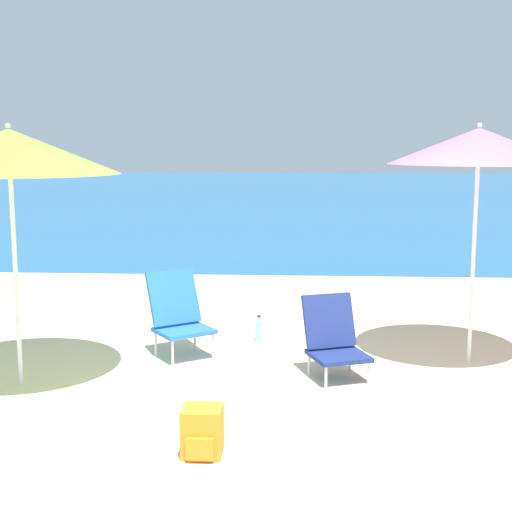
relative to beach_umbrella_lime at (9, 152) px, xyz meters
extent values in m
plane|color=beige|center=(2.35, -1.06, -1.86)|extent=(60.00, 60.00, 0.00)
cube|color=#23669E|center=(2.35, 24.98, -1.85)|extent=(60.00, 40.00, 0.01)
cylinder|color=white|center=(0.00, 0.00, -1.01)|extent=(0.04, 0.04, 1.69)
cone|color=#8ECC3D|center=(0.00, 0.00, 0.00)|extent=(1.69, 1.69, 0.35)
sphere|color=white|center=(0.00, 0.00, 0.20)|extent=(0.04, 0.04, 0.04)
cylinder|color=white|center=(3.75, 0.83, -0.98)|extent=(0.04, 0.04, 1.75)
cone|color=pink|center=(3.75, 0.83, 0.04)|extent=(1.54, 1.54, 0.31)
sphere|color=white|center=(3.75, 0.83, 0.22)|extent=(0.04, 0.04, 0.04)
cylinder|color=silver|center=(2.45, 0.04, -1.76)|extent=(0.02, 0.02, 0.18)
cylinder|color=silver|center=(2.80, 0.17, -1.76)|extent=(0.02, 0.02, 0.18)
cylinder|color=silver|center=(2.32, 0.37, -1.76)|extent=(0.02, 0.02, 0.18)
cylinder|color=silver|center=(2.67, 0.50, -1.76)|extent=(0.02, 0.02, 0.18)
cube|color=navy|center=(2.56, 0.27, -1.65)|extent=(0.56, 0.55, 0.04)
cube|color=navy|center=(2.48, 0.47, -1.41)|extent=(0.48, 0.33, 0.44)
cylinder|color=silver|center=(1.14, 0.53, -1.74)|extent=(0.02, 0.02, 0.24)
cylinder|color=silver|center=(1.46, 0.77, -1.74)|extent=(0.02, 0.02, 0.24)
cylinder|color=silver|center=(0.94, 0.82, -1.74)|extent=(0.02, 0.02, 0.24)
cylinder|color=silver|center=(1.26, 1.05, -1.74)|extent=(0.02, 0.02, 0.24)
cube|color=blue|center=(1.20, 0.79, -1.60)|extent=(0.62, 0.61, 0.04)
cube|color=blue|center=(1.08, 0.96, -1.33)|extent=(0.51, 0.45, 0.48)
cube|color=orange|center=(1.64, -1.22, -1.71)|extent=(0.25, 0.23, 0.30)
cube|color=orange|center=(1.64, -1.35, -1.77)|extent=(0.17, 0.03, 0.14)
cylinder|color=#8CCCEA|center=(1.84, 1.40, -1.77)|extent=(0.07, 0.07, 0.18)
cylinder|color=#8CCCEA|center=(1.84, 1.40, -1.64)|extent=(0.03, 0.03, 0.06)
cylinder|color=black|center=(1.84, 1.40, -1.61)|extent=(0.04, 0.04, 0.02)
camera|label=1|loc=(2.22, -5.39, 0.05)|focal=50.00mm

